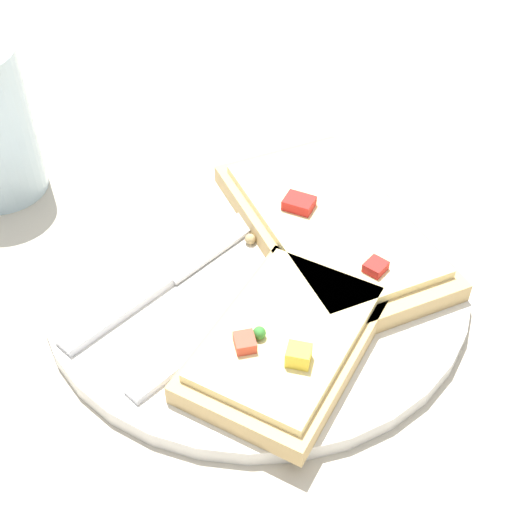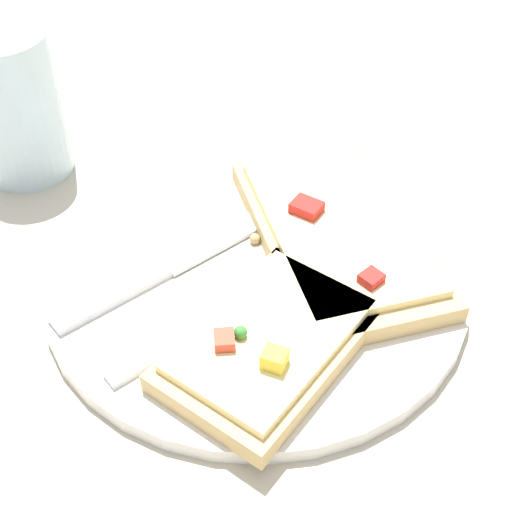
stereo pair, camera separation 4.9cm
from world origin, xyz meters
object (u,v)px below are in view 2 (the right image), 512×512
(fork, at_px, (270,290))
(knife, at_px, (176,262))
(plate, at_px, (256,273))
(pizza_slice_corner, at_px, (270,343))
(drinking_glass, at_px, (15,106))
(pizza_slice_main, at_px, (337,232))

(fork, height_order, knife, knife)
(plate, distance_m, pizza_slice_corner, 0.08)
(plate, bearing_deg, drinking_glass, -36.72)
(pizza_slice_corner, distance_m, drinking_glass, 0.29)
(fork, distance_m, pizza_slice_main, 0.07)
(fork, bearing_deg, drinking_glass, 103.85)
(drinking_glass, bearing_deg, pizza_slice_main, 154.72)
(fork, distance_m, knife, 0.07)
(drinking_glass, bearing_deg, pizza_slice_corner, 131.65)
(knife, relative_size, pizza_slice_main, 0.90)
(pizza_slice_corner, bearing_deg, fork, 35.68)
(pizza_slice_corner, height_order, drinking_glass, drinking_glass)
(pizza_slice_main, relative_size, drinking_glass, 1.76)
(plate, bearing_deg, fork, 108.44)
(plate, distance_m, drinking_glass, 0.24)
(plate, distance_m, fork, 0.03)
(plate, xyz_separation_m, knife, (0.06, -0.00, 0.01))
(knife, relative_size, drinking_glass, 1.59)
(fork, xyz_separation_m, knife, (0.06, -0.03, -0.00))
(plate, xyz_separation_m, drinking_glass, (0.18, -0.14, 0.05))
(knife, xyz_separation_m, pizza_slice_main, (-0.11, -0.02, 0.01))
(knife, height_order, pizza_slice_corner, pizza_slice_corner)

